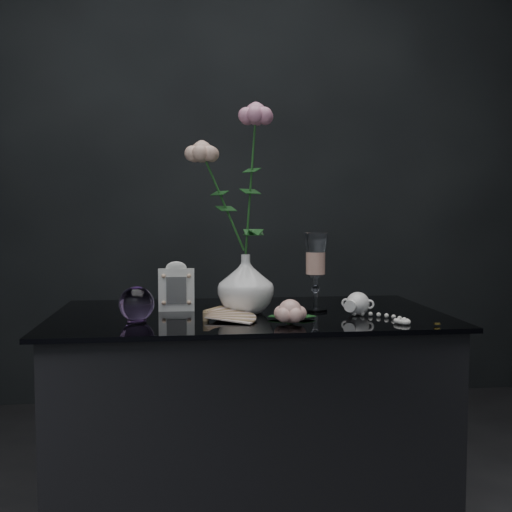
{
  "coord_description": "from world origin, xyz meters",
  "views": [
    {
      "loc": [
        -0.17,
        -1.56,
        1.03
      ],
      "look_at": [
        0.01,
        -0.02,
        0.92
      ],
      "focal_mm": 42.0,
      "sensor_mm": 36.0,
      "label": 1
    }
  ],
  "objects": [
    {
      "name": "wine_glass",
      "position": [
        0.19,
        0.06,
        0.87
      ],
      "size": [
        0.08,
        0.08,
        0.22
      ],
      "primitive_type": null,
      "rotation": [
        0.0,
        0.0,
        0.19
      ],
      "color": "white",
      "rests_on": "table"
    },
    {
      "name": "roses",
      "position": [
        -0.03,
        0.05,
        1.12
      ],
      "size": [
        0.22,
        0.1,
        0.46
      ],
      "color": "#DFAE96",
      "rests_on": "vase"
    },
    {
      "name": "loose_rose",
      "position": [
        0.08,
        -0.13,
        0.79
      ],
      "size": [
        0.15,
        0.19,
        0.06
      ],
      "primitive_type": null,
      "rotation": [
        0.0,
        0.0,
        0.07
      ],
      "color": "#FFB3A4",
      "rests_on": "table"
    },
    {
      "name": "paper_fan",
      "position": [
        -0.12,
        -0.06,
        0.78
      ],
      "size": [
        0.28,
        0.23,
        0.03
      ],
      "primitive_type": null,
      "rotation": [
        0.0,
        0.0,
        -0.12
      ],
      "color": "#F0E1C0",
      "rests_on": "table"
    },
    {
      "name": "vase",
      "position": [
        -0.01,
        0.05,
        0.84
      ],
      "size": [
        0.2,
        0.2,
        0.16
      ],
      "primitive_type": "imported",
      "rotation": [
        0.0,
        0.0,
        -0.4
      ],
      "color": "white",
      "rests_on": "table"
    },
    {
      "name": "pearl_jar",
      "position": [
        0.29,
        -0.02,
        0.79
      ],
      "size": [
        0.29,
        0.3,
        0.06
      ],
      "primitive_type": null,
      "rotation": [
        0.0,
        0.0,
        -0.46
      ],
      "color": "white",
      "rests_on": "table"
    },
    {
      "name": "paperweight",
      "position": [
        -0.29,
        -0.05,
        0.81
      ],
      "size": [
        0.09,
        0.09,
        0.09
      ],
      "primitive_type": null,
      "rotation": [
        0.0,
        0.0,
        0.07
      ],
      "color": "#AA7BC7",
      "rests_on": "table"
    },
    {
      "name": "table",
      "position": [
        0.0,
        0.05,
        0.38
      ],
      "size": [
        1.05,
        0.58,
        0.76
      ],
      "color": "black",
      "rests_on": "ground"
    },
    {
      "name": "picture_frame",
      "position": [
        -0.2,
        0.1,
        0.83
      ],
      "size": [
        0.1,
        0.08,
        0.14
      ],
      "primitive_type": null,
      "rotation": [
        0.0,
        0.0,
        -0.02
      ],
      "color": "white",
      "rests_on": "table"
    }
  ]
}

